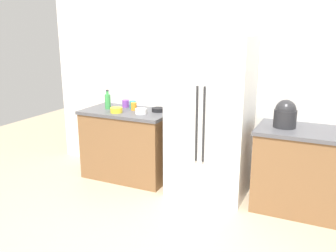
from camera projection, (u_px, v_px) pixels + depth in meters
kitchen_back_panel at (217, 60)px, 4.29m from camera, size 4.71×0.10×3.07m
counter_left at (128, 144)px, 4.68m from camera, size 1.13×0.65×0.89m
counter_right at (323, 173)px, 3.72m from camera, size 1.39×0.65×0.89m
refrigerator at (210, 118)px, 4.09m from camera, size 0.89×0.66×1.83m
rice_cooker at (285, 114)px, 3.75m from camera, size 0.23×0.23×0.29m
bottle_a at (108, 101)px, 4.62m from camera, size 0.07×0.07×0.25m
cup_a at (126, 103)px, 4.75m from camera, size 0.09×0.09×0.10m
cup_c at (133, 105)px, 4.67m from camera, size 0.08×0.08×0.10m
cup_d at (134, 106)px, 4.56m from camera, size 0.07×0.07×0.10m
bowl_a at (158, 110)px, 4.49m from camera, size 0.16×0.16×0.05m
bowl_b at (116, 110)px, 4.44m from camera, size 0.15×0.15×0.06m
bowl_c at (141, 111)px, 4.37m from camera, size 0.14×0.14×0.06m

